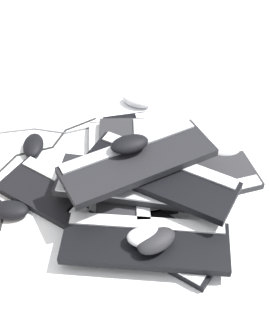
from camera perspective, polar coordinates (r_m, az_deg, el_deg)
The scene contains 21 objects.
ground_plane at distance 1.41m, azimuth -2.34°, elevation -2.95°, with size 3.20×3.20×0.00m, color white.
keyboard_0 at distance 1.45m, azimuth -2.68°, elevation -0.27°, with size 0.43×0.40×0.03m.
keyboard_1 at distance 1.38m, azimuth -7.98°, elevation -4.19°, with size 0.46×0.25×0.03m.
keyboard_2 at distance 1.31m, azimuth 1.27°, elevation -7.70°, with size 0.46×0.24×0.03m.
keyboard_3 at distance 1.42m, azimuth 6.46°, elevation -2.07°, with size 0.34×0.46×0.03m.
keyboard_4 at distance 1.48m, azimuth 0.42°, elevation 0.90°, with size 0.45×0.36×0.03m.
keyboard_5 at distance 1.42m, azimuth -1.33°, elevation -0.01°, with size 0.42×0.41×0.03m.
keyboard_6 at distance 1.25m, azimuth 1.34°, elevation -9.05°, with size 0.43×0.40×0.03m.
keyboard_7 at distance 1.34m, azimuth -0.15°, elevation -1.89°, with size 0.44×0.38×0.03m.
keyboard_8 at distance 1.32m, azimuth 3.08°, elevation -0.81°, with size 0.46×0.27×0.03m.
keyboard_9 at distance 1.31m, azimuth 0.38°, elevation 0.92°, with size 0.27×0.46×0.03m.
mouse_0 at distance 1.39m, azimuth -14.98°, elevation -4.97°, with size 0.11×0.07×0.04m, color black.
mouse_1 at distance 1.53m, azimuth 10.74°, elevation 2.16°, with size 0.11×0.07×0.04m, color #B7B7BC.
mouse_2 at distance 1.40m, azimuth 4.26°, elevation -0.51°, with size 0.11×0.07×0.04m, color #B7B7BC.
mouse_3 at distance 1.56m, azimuth -12.24°, elevation 2.70°, with size 0.11×0.07×0.04m, color black.
mouse_4 at distance 1.70m, azimuth 0.30°, elevation 8.26°, with size 0.11×0.07×0.04m, color #B7B7BC.
mouse_5 at distance 1.31m, azimuth -0.62°, elevation 2.95°, with size 0.11×0.07×0.04m, color black.
mouse_6 at distance 1.21m, azimuth 2.67°, elevation -8.85°, with size 0.11×0.07×0.04m, color black.
mouse_7 at distance 1.21m, azimuth 1.67°, elevation -8.46°, with size 0.11×0.07×0.04m, color #B7B7BC.
cable_0 at distance 1.65m, azimuth -13.54°, elevation 4.79°, with size 0.44×0.43×0.01m.
cable_1 at distance 1.52m, azimuth -12.64°, elevation 0.65°, with size 0.22×0.52×0.01m.
Camera 1 is at (-0.70, 0.60, 1.07)m, focal length 50.00 mm.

